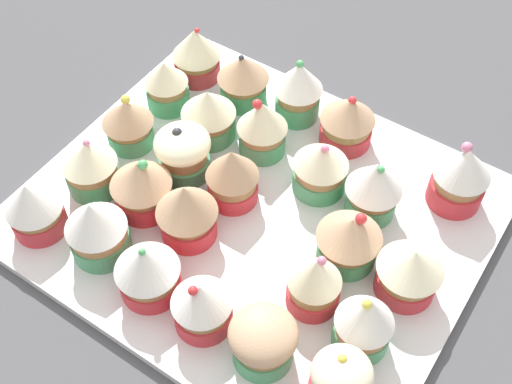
# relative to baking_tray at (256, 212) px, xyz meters

# --- Properties ---
(ground_plane) EXTENTS (1.80, 1.80, 0.03)m
(ground_plane) POSITION_rel_baking_tray_xyz_m (0.00, 0.00, -0.02)
(ground_plane) COLOR #4C4C51
(baking_tray) EXTENTS (0.47, 0.40, 0.01)m
(baking_tray) POSITION_rel_baking_tray_xyz_m (0.00, 0.00, 0.00)
(baking_tray) COLOR silver
(baking_tray) RESTS_ON ground_plane
(cupcake_0) EXTENTS (0.06, 0.06, 0.07)m
(cupcake_0) POSITION_rel_baking_tray_xyz_m (-0.18, -0.15, 0.04)
(cupcake_0) COLOR #D1333D
(cupcake_0) RESTS_ON baking_tray
(cupcake_1) EXTENTS (0.06, 0.06, 0.08)m
(cupcake_1) POSITION_rel_baking_tray_xyz_m (-0.10, -0.13, 0.05)
(cupcake_1) COLOR #4C9E6B
(cupcake_1) RESTS_ON baking_tray
(cupcake_2) EXTENTS (0.06, 0.06, 0.07)m
(cupcake_2) POSITION_rel_baking_tray_xyz_m (-0.03, -0.14, 0.04)
(cupcake_2) COLOR #D1333D
(cupcake_2) RESTS_ON baking_tray
(cupcake_3) EXTENTS (0.06, 0.06, 0.07)m
(cupcake_3) POSITION_rel_baking_tray_xyz_m (0.03, -0.14, 0.04)
(cupcake_3) COLOR #D1333D
(cupcake_3) RESTS_ON baking_tray
(cupcake_4) EXTENTS (0.06, 0.06, 0.06)m
(cupcake_4) POSITION_rel_baking_tray_xyz_m (0.10, -0.14, 0.04)
(cupcake_4) COLOR #4C9E6B
(cupcake_4) RESTS_ON baking_tray
(cupcake_5) EXTENTS (0.05, 0.05, 0.07)m
(cupcake_5) POSITION_rel_baking_tray_xyz_m (0.18, -0.13, 0.04)
(cupcake_5) COLOR #D1333D
(cupcake_5) RESTS_ON baking_tray
(cupcake_6) EXTENTS (0.06, 0.06, 0.07)m
(cupcake_6) POSITION_rel_baking_tray_xyz_m (-0.17, -0.07, 0.04)
(cupcake_6) COLOR #4C9E6B
(cupcake_6) RESTS_ON baking_tray
(cupcake_7) EXTENTS (0.07, 0.07, 0.07)m
(cupcake_7) POSITION_rel_baking_tray_xyz_m (-0.10, -0.06, 0.04)
(cupcake_7) COLOR #D1333D
(cupcake_7) RESTS_ON baking_tray
(cupcake_8) EXTENTS (0.06, 0.06, 0.08)m
(cupcake_8) POSITION_rel_baking_tray_xyz_m (-0.04, -0.07, 0.05)
(cupcake_8) COLOR #D1333D
(cupcake_8) RESTS_ON baking_tray
(cupcake_9) EXTENTS (0.05, 0.05, 0.08)m
(cupcake_9) POSITION_rel_baking_tray_xyz_m (0.11, -0.06, 0.04)
(cupcake_9) COLOR #D1333D
(cupcake_9) RESTS_ON baking_tray
(cupcake_10) EXTENTS (0.05, 0.05, 0.08)m
(cupcake_10) POSITION_rel_baking_tray_xyz_m (0.17, -0.08, 0.05)
(cupcake_10) COLOR #4C9E6B
(cupcake_10) RESTS_ON baking_tray
(cupcake_11) EXTENTS (0.06, 0.06, 0.07)m
(cupcake_11) POSITION_rel_baking_tray_xyz_m (-0.18, 0.00, 0.04)
(cupcake_11) COLOR #4C9E6B
(cupcake_11) RESTS_ON baking_tray
(cupcake_12) EXTENTS (0.06, 0.06, 0.07)m
(cupcake_12) POSITION_rel_baking_tray_xyz_m (-0.10, -0.00, 0.04)
(cupcake_12) COLOR #4C9E6B
(cupcake_12) RESTS_ON baking_tray
(cupcake_13) EXTENTS (0.06, 0.06, 0.07)m
(cupcake_13) POSITION_rel_baking_tray_xyz_m (-0.03, -0.00, 0.04)
(cupcake_13) COLOR #D1333D
(cupcake_13) RESTS_ON baking_tray
(cupcake_14) EXTENTS (0.07, 0.07, 0.07)m
(cupcake_14) POSITION_rel_baking_tray_xyz_m (0.11, 0.00, 0.04)
(cupcake_14) COLOR #4C9E6B
(cupcake_14) RESTS_ON baking_tray
(cupcake_15) EXTENTS (0.07, 0.07, 0.07)m
(cupcake_15) POSITION_rel_baking_tray_xyz_m (0.18, 0.00, 0.04)
(cupcake_15) COLOR #D1333D
(cupcake_15) RESTS_ON baking_tray
(cupcake_16) EXTENTS (0.05, 0.05, 0.07)m
(cupcake_16) POSITION_rel_baking_tray_xyz_m (-0.18, 0.07, 0.04)
(cupcake_16) COLOR #4C9E6B
(cupcake_16) RESTS_ON baking_tray
(cupcake_17) EXTENTS (0.06, 0.06, 0.07)m
(cupcake_17) POSITION_rel_baking_tray_xyz_m (-0.11, 0.06, 0.04)
(cupcake_17) COLOR #4C9E6B
(cupcake_17) RESTS_ON baking_tray
(cupcake_18) EXTENTS (0.06, 0.06, 0.08)m
(cupcake_18) POSITION_rel_baking_tray_xyz_m (-0.04, 0.08, 0.04)
(cupcake_18) COLOR #4C9E6B
(cupcake_18) RESTS_ON baking_tray
(cupcake_19) EXTENTS (0.06, 0.06, 0.07)m
(cupcake_19) POSITION_rel_baking_tray_xyz_m (0.04, 0.06, 0.04)
(cupcake_19) COLOR #4C9E6B
(cupcake_19) RESTS_ON baking_tray
(cupcake_20) EXTENTS (0.06, 0.06, 0.08)m
(cupcake_20) POSITION_rel_baking_tray_xyz_m (0.10, 0.07, 0.05)
(cupcake_20) COLOR #4C9E6B
(cupcake_20) RESTS_ON baking_tray
(cupcake_21) EXTENTS (0.06, 0.06, 0.07)m
(cupcake_21) POSITION_rel_baking_tray_xyz_m (-0.18, 0.14, 0.04)
(cupcake_21) COLOR #D1333D
(cupcake_21) RESTS_ON baking_tray
(cupcake_22) EXTENTS (0.06, 0.06, 0.07)m
(cupcake_22) POSITION_rel_baking_tray_xyz_m (-0.11, 0.13, 0.04)
(cupcake_22) COLOR #4C9E6B
(cupcake_22) RESTS_ON baking_tray
(cupcake_23) EXTENTS (0.06, 0.06, 0.08)m
(cupcake_23) POSITION_rel_baking_tray_xyz_m (-0.04, 0.15, 0.05)
(cupcake_23) COLOR #4C9E6B
(cupcake_23) RESTS_ON baking_tray
(cupcake_24) EXTENTS (0.06, 0.06, 0.07)m
(cupcake_24) POSITION_rel_baking_tray_xyz_m (0.03, 0.14, 0.04)
(cupcake_24) COLOR #D1333D
(cupcake_24) RESTS_ON baking_tray
(cupcake_25) EXTENTS (0.06, 0.06, 0.08)m
(cupcake_25) POSITION_rel_baking_tray_xyz_m (0.17, 0.13, 0.05)
(cupcake_25) COLOR #D1333D
(cupcake_25) RESTS_ON baking_tray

